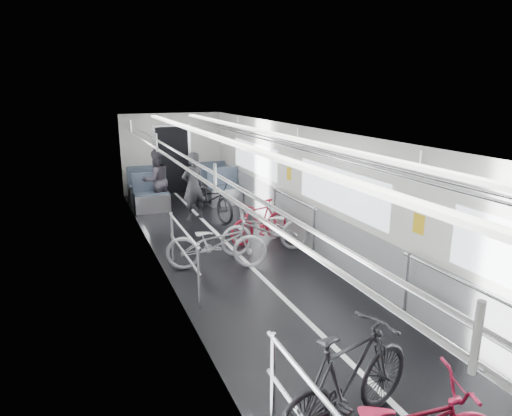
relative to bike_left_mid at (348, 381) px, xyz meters
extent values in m
cube|color=black|center=(0.66, 3.60, -0.54)|extent=(3.00, 14.00, 0.01)
cube|color=white|center=(0.66, 3.60, 1.86)|extent=(3.00, 14.00, 0.02)
cube|color=silver|center=(-0.84, 3.60, 0.66)|extent=(0.02, 14.00, 2.40)
cube|color=silver|center=(2.16, 3.60, 0.66)|extent=(0.02, 14.00, 2.40)
cube|color=silver|center=(0.66, 10.60, 0.66)|extent=(3.00, 0.02, 2.40)
cube|color=white|center=(0.66, 3.60, -0.54)|extent=(0.08, 13.80, 0.01)
cube|color=gray|center=(-0.81, 3.60, -0.09)|extent=(0.01, 13.90, 0.90)
cube|color=gray|center=(2.13, 3.60, -0.09)|extent=(0.01, 13.90, 0.90)
cube|color=white|center=(-0.81, 3.60, 0.86)|extent=(0.01, 10.80, 0.75)
cube|color=white|center=(2.13, 3.60, 0.86)|extent=(0.01, 10.80, 0.75)
cube|color=white|center=(0.11, 3.60, 1.80)|extent=(0.14, 13.40, 0.05)
cube|color=white|center=(1.21, 3.60, 1.80)|extent=(0.14, 13.40, 0.05)
cube|color=black|center=(0.66, 10.54, 0.46)|extent=(0.95, 0.10, 2.00)
imported|color=black|center=(0.00, 0.00, 0.00)|extent=(1.87, 0.98, 1.08)
imported|color=#ACACB1|center=(0.07, 4.29, -0.07)|extent=(1.90, 1.12, 0.94)
imported|color=#98989C|center=(1.21, 4.67, -0.06)|extent=(1.86, 0.74, 0.96)
imported|color=maroon|center=(1.34, 5.33, -0.10)|extent=(1.54, 0.80, 0.89)
imported|color=black|center=(0.91, 7.42, -0.04)|extent=(1.15, 2.02, 1.01)
imported|color=black|center=(0.50, 7.52, 0.28)|extent=(0.70, 0.57, 1.65)
imported|color=#29252C|center=(-0.17, 8.72, 0.25)|extent=(0.91, 0.79, 1.59)
camera|label=1|loc=(-2.15, -3.06, 2.62)|focal=32.00mm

